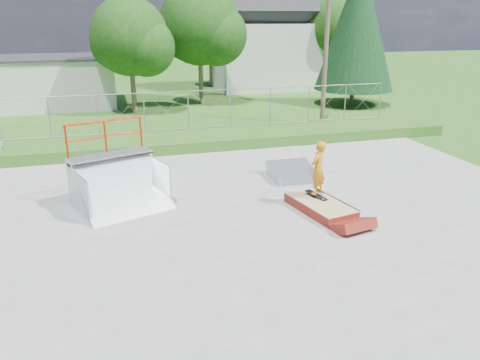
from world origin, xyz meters
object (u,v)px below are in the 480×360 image
at_px(grind_box, 320,207).
at_px(quarter_pipe, 120,169).
at_px(flat_bank_ramp, 293,173).
at_px(skater, 318,170).

bearing_deg(grind_box, quarter_pipe, 150.16).
xyz_separation_m(quarter_pipe, flat_bank_ramp, (5.96, 1.12, -1.02)).
xyz_separation_m(flat_bank_ramp, skater, (-0.33, -2.65, 0.95)).
distance_m(quarter_pipe, skater, 5.83).
xyz_separation_m(grind_box, quarter_pipe, (-5.59, 1.88, 1.09)).
bearing_deg(grind_box, skater, 72.55).
distance_m(quarter_pipe, flat_bank_ramp, 6.15).
bearing_deg(flat_bank_ramp, quarter_pipe, -168.06).
bearing_deg(quarter_pipe, skater, -34.78).
relative_size(flat_bank_ramp, skater, 1.03).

